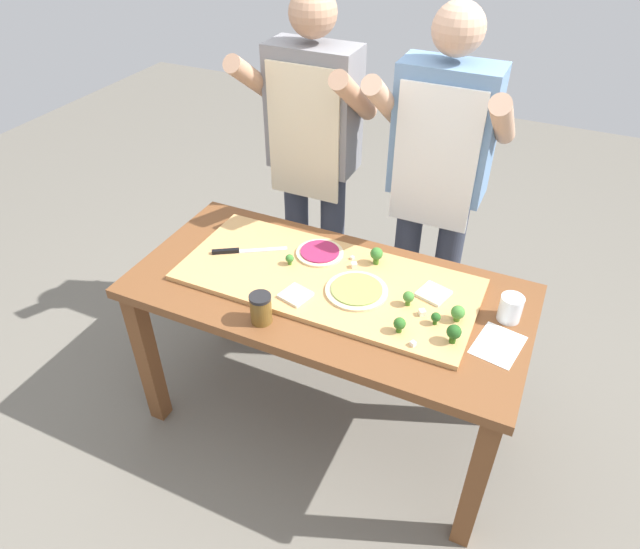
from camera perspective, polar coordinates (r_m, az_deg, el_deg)
name	(u,v)px	position (r m, az deg, el deg)	size (l,w,h in m)	color
ground_plane	(326,416)	(2.70, 0.62, -14.03)	(8.00, 8.00, 0.00)	#6B665B
prep_table	(327,310)	(2.23, 0.73, -3.57)	(1.52, 0.73, 0.76)	brown
cutting_board	(327,280)	(2.18, 0.70, -0.51)	(1.14, 0.50, 0.02)	tan
chefs_knife	(239,251)	(2.33, -8.18, 2.38)	(0.27, 0.18, 0.02)	#B7BABF
pizza_whole_pesto_green	(357,290)	(2.10, 3.72, -1.58)	(0.23, 0.23, 0.02)	beige
pizza_whole_beet_magenta	(320,253)	(2.29, -0.02, 2.23)	(0.19, 0.19, 0.02)	beige
pizza_slice_far_right	(433,293)	(2.13, 11.36, -1.88)	(0.10, 0.10, 0.01)	silver
pizza_slice_center	(296,295)	(2.08, -2.47, -2.09)	(0.10, 0.10, 0.01)	silver
broccoli_floret_back_right	(376,254)	(2.23, 5.71, 2.04)	(0.05, 0.05, 0.07)	#3F7220
broccoli_floret_center_right	(290,259)	(2.23, -3.08, 1.60)	(0.03, 0.03, 0.05)	#3F7220
broccoli_floret_center_left	(400,324)	(1.94, 8.02, -4.97)	(0.04, 0.04, 0.06)	#366618
broccoli_floret_front_mid	(458,313)	(2.02, 13.73, -3.76)	(0.05, 0.05, 0.06)	#487A23
broccoli_floret_back_mid	(454,333)	(1.93, 13.34, -5.71)	(0.05, 0.05, 0.07)	#2C5915
broccoli_floret_back_left	(436,318)	(1.99, 11.59, -4.27)	(0.03, 0.03, 0.05)	#2C5915
broccoli_floret_front_left	(408,297)	(2.05, 8.91, -2.28)	(0.04, 0.04, 0.06)	#487A23
cheese_crumble_a	(422,313)	(2.03, 10.25, -3.79)	(0.02, 0.02, 0.02)	white
cheese_crumble_b	(413,344)	(1.91, 9.36, -6.89)	(0.02, 0.02, 0.02)	white
cheese_crumble_c	(352,258)	(2.27, 3.28, 1.69)	(0.01, 0.01, 0.01)	silver
cheese_crumble_d	(354,265)	(2.22, 3.46, 0.95)	(0.02, 0.02, 0.02)	white
flour_cup	(510,310)	(2.10, 18.61, -3.37)	(0.08, 0.08, 0.10)	white
sauce_jar	(261,309)	(1.99, -5.98, -3.43)	(0.08, 0.08, 0.11)	brown
recipe_note	(498,345)	(2.01, 17.50, -6.78)	(0.14, 0.19, 0.00)	white
cook_left	(313,147)	(2.67, -0.71, 12.77)	(0.54, 0.39, 1.67)	#333847
cook_right	(438,171)	(2.50, 11.82, 10.14)	(0.54, 0.39, 1.67)	#333847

